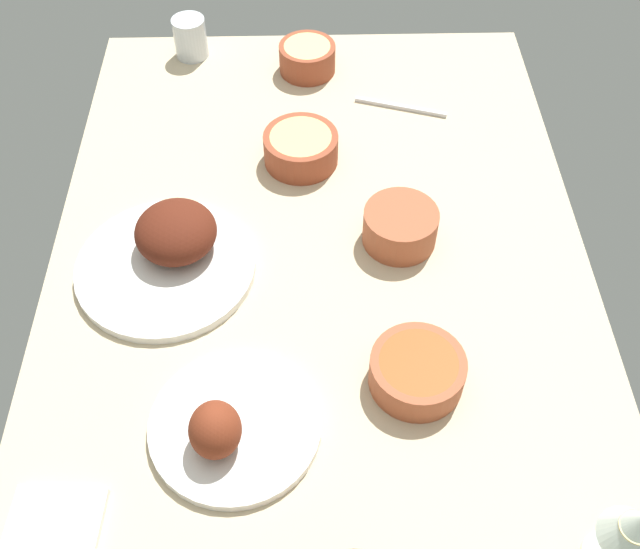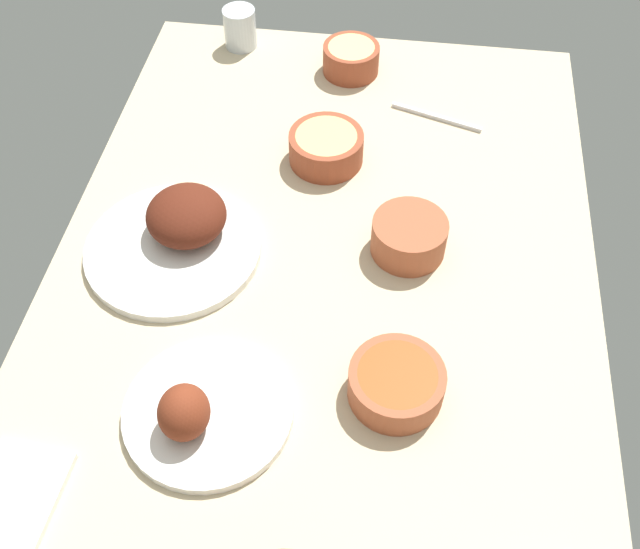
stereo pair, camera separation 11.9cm
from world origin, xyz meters
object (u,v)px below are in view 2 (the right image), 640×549
(bowl_sauce, at_px, (409,236))
(fork_loose, at_px, (436,117))
(bowl_soup, at_px, (396,383))
(plate_far_side, at_px, (180,232))
(bowl_potatoes, at_px, (351,58))
(bowl_pasta, at_px, (326,147))
(water_tumbler, at_px, (240,28))
(folded_napkin, at_px, (11,500))
(plate_center_main, at_px, (201,412))

(bowl_sauce, relative_size, fork_loose, 0.67)
(bowl_soup, relative_size, bowl_sauce, 1.11)
(plate_far_side, bearing_deg, bowl_potatoes, 156.18)
(bowl_pasta, relative_size, bowl_potatoes, 1.18)
(plate_far_side, distance_m, bowl_sauce, 0.38)
(water_tumbler, distance_m, fork_loose, 0.47)
(bowl_soup, bearing_deg, water_tumbler, -154.32)
(bowl_sauce, relative_size, water_tumbler, 1.47)
(bowl_soup, distance_m, bowl_sauce, 0.28)
(bowl_pasta, distance_m, folded_napkin, 0.78)
(plate_center_main, bearing_deg, bowl_potatoes, 171.94)
(folded_napkin, relative_size, fork_loose, 0.82)
(bowl_potatoes, relative_size, bowl_soup, 0.84)
(bowl_soup, distance_m, water_tumbler, 0.91)
(folded_napkin, distance_m, fork_loose, 1.01)
(plate_center_main, relative_size, bowl_potatoes, 2.07)
(bowl_potatoes, relative_size, fork_loose, 0.63)
(plate_far_side, bearing_deg, plate_center_main, 19.24)
(folded_napkin, bearing_deg, plate_center_main, 124.53)
(plate_far_side, xyz_separation_m, bowl_pasta, (-0.24, 0.21, 0.00))
(bowl_sauce, height_order, water_tumbler, water_tumbler)
(bowl_pasta, distance_m, bowl_potatoes, 0.28)
(plate_center_main, xyz_separation_m, folded_napkin, (0.15, -0.22, -0.02))
(plate_far_side, distance_m, folded_napkin, 0.48)
(bowl_pasta, xyz_separation_m, fork_loose, (-0.15, 0.20, -0.03))
(bowl_sauce, bearing_deg, bowl_pasta, -140.82)
(plate_far_side, relative_size, water_tumbler, 3.45)
(bowl_pasta, relative_size, folded_napkin, 0.91)
(bowl_pasta, xyz_separation_m, bowl_sauce, (0.20, 0.16, 0.00))
(plate_far_side, relative_size, bowl_potatoes, 2.52)
(bowl_sauce, bearing_deg, folded_napkin, -43.79)
(bowl_potatoes, height_order, folded_napkin, bowl_potatoes)
(folded_napkin, height_order, fork_loose, folded_napkin)
(plate_far_side, height_order, water_tumbler, plate_far_side)
(plate_far_side, xyz_separation_m, water_tumbler, (-0.58, -0.02, 0.01))
(folded_napkin, bearing_deg, fork_loose, 148.64)
(bowl_pasta, xyz_separation_m, bowl_potatoes, (-0.28, 0.02, 0.00))
(bowl_potatoes, distance_m, bowl_soup, 0.77)
(bowl_potatoes, bearing_deg, folded_napkin, -18.90)
(plate_far_side, bearing_deg, bowl_sauce, 95.96)
(plate_center_main, relative_size, fork_loose, 1.30)
(plate_center_main, xyz_separation_m, water_tumbler, (-0.90, -0.13, 0.02))
(plate_far_side, height_order, bowl_potatoes, plate_far_side)
(bowl_potatoes, distance_m, water_tumbler, 0.25)
(plate_center_main, xyz_separation_m, fork_loose, (-0.71, 0.30, -0.02))
(bowl_potatoes, xyz_separation_m, bowl_sauce, (0.48, 0.15, 0.00))
(bowl_pasta, bearing_deg, bowl_potatoes, 176.82)
(folded_napkin, bearing_deg, bowl_soup, 115.30)
(bowl_pasta, relative_size, fork_loose, 0.74)
(bowl_soup, xyz_separation_m, fork_loose, (-0.63, 0.04, -0.03))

